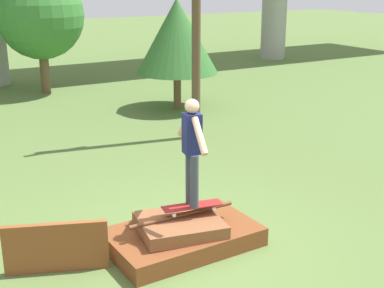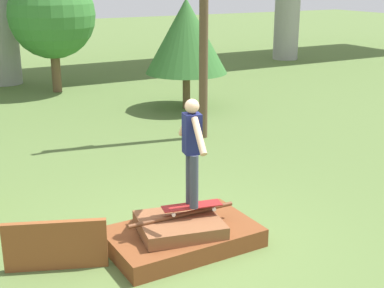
{
  "view_description": "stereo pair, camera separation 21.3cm",
  "coord_description": "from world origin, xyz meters",
  "px_view_note": "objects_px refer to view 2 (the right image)",
  "views": [
    {
      "loc": [
        -3.25,
        -5.82,
        3.59
      ],
      "look_at": [
        0.14,
        -0.02,
        1.47
      ],
      "focal_mm": 50.0,
      "sensor_mm": 36.0,
      "label": 1
    },
    {
      "loc": [
        -3.06,
        -5.93,
        3.59
      ],
      "look_at": [
        0.14,
        -0.02,
        1.47
      ],
      "focal_mm": 50.0,
      "sensor_mm": 36.0,
      "label": 2
    }
  ],
  "objects_px": {
    "skateboard": "(192,206)",
    "tree_behind_right": "(186,36)",
    "tree_behind_left": "(52,15)",
    "skater": "(192,146)"
  },
  "relations": [
    {
      "from": "skater",
      "to": "tree_behind_left",
      "type": "relative_size",
      "value": 0.39
    },
    {
      "from": "skater",
      "to": "tree_behind_right",
      "type": "height_order",
      "value": "tree_behind_right"
    },
    {
      "from": "tree_behind_left",
      "to": "tree_behind_right",
      "type": "distance_m",
      "value": 4.79
    },
    {
      "from": "skateboard",
      "to": "tree_behind_left",
      "type": "bearing_deg",
      "value": 84.49
    },
    {
      "from": "skater",
      "to": "tree_behind_left",
      "type": "distance_m",
      "value": 11.22
    },
    {
      "from": "skateboard",
      "to": "tree_behind_right",
      "type": "relative_size",
      "value": 0.28
    },
    {
      "from": "skateboard",
      "to": "tree_behind_right",
      "type": "bearing_deg",
      "value": 62.67
    },
    {
      "from": "skater",
      "to": "skateboard",
      "type": "bearing_deg",
      "value": 180.0
    },
    {
      "from": "skateboard",
      "to": "tree_behind_right",
      "type": "height_order",
      "value": "tree_behind_right"
    },
    {
      "from": "skater",
      "to": "tree_behind_right",
      "type": "relative_size",
      "value": 0.49
    }
  ]
}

